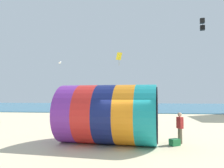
% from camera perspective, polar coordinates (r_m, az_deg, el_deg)
% --- Properties ---
extents(ground_plane, '(120.00, 120.00, 0.00)m').
position_cam_1_polar(ground_plane, '(12.05, 3.71, -16.03)').
color(ground_plane, beige).
extents(sea, '(120.00, 40.00, 0.10)m').
position_cam_1_polar(sea, '(53.05, 6.10, -5.86)').
color(sea, teal).
rests_on(sea, ground).
extents(giant_inflatable_tube, '(5.79, 3.86, 3.31)m').
position_cam_1_polar(giant_inflatable_tube, '(12.49, -0.98, -7.88)').
color(giant_inflatable_tube, purple).
rests_on(giant_inflatable_tube, ground).
extents(kite_handler, '(0.37, 0.42, 1.75)m').
position_cam_1_polar(kite_handler, '(13.13, 17.33, -10.82)').
color(kite_handler, '#726651').
rests_on(kite_handler, ground).
extents(kite_yellow_diamond, '(0.90, 0.83, 1.74)m').
position_cam_1_polar(kite_yellow_diamond, '(29.88, 1.85, 7.23)').
color(kite_yellow_diamond, yellow).
extents(kite_black_box, '(0.58, 0.58, 1.42)m').
position_cam_1_polar(kite_black_box, '(27.50, 22.53, 14.20)').
color(kite_black_box, black).
extents(kite_white_parafoil, '(0.77, 0.99, 0.50)m').
position_cam_1_polar(kite_white_parafoil, '(26.03, -13.46, 5.50)').
color(kite_white_parafoil, white).
extents(cooler_box, '(0.63, 0.58, 0.36)m').
position_cam_1_polar(cooler_box, '(12.70, 16.05, -14.41)').
color(cooler_box, '#268C4C').
rests_on(cooler_box, ground).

